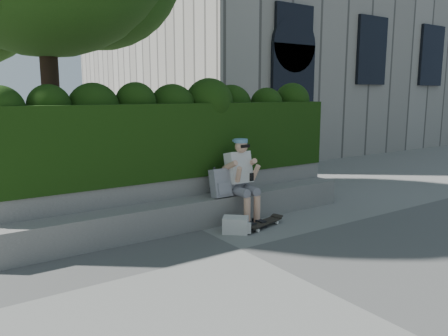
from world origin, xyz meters
TOP-DOWN VIEW (x-y plane):
  - ground at (0.00, 0.00)m, footprint 80.00×80.00m
  - bench_ledge at (0.00, 1.25)m, footprint 6.00×0.45m
  - planter_wall at (0.00, 1.73)m, footprint 6.00×0.50m
  - hedge at (0.00, 1.95)m, footprint 6.00×1.00m
  - person at (0.78, 1.07)m, footprint 0.40×0.76m
  - skateboard at (0.89, 0.60)m, footprint 0.79×0.40m
  - backpack_plaid at (0.43, 1.15)m, footprint 0.31×0.17m
  - backpack_ground at (0.36, 0.62)m, footprint 0.46×0.45m

SIDE VIEW (x-z plane):
  - ground at x=0.00m, z-range 0.00..0.00m
  - skateboard at x=0.89m, z-range 0.03..0.11m
  - backpack_ground at x=0.36m, z-range 0.00..0.25m
  - bench_ledge at x=0.00m, z-range 0.00..0.45m
  - planter_wall at x=0.00m, z-range 0.00..0.75m
  - backpack_plaid at x=0.43m, z-range 0.45..0.91m
  - person at x=0.78m, z-range 0.06..1.44m
  - hedge at x=0.00m, z-range 0.75..1.95m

